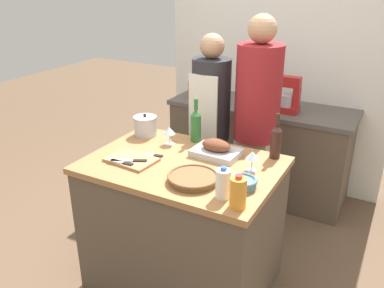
% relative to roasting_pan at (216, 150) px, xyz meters
% --- Properties ---
extents(ground_plane, '(12.00, 12.00, 0.00)m').
position_rel_roasting_pan_xyz_m(ground_plane, '(-0.14, -0.19, -0.98)').
color(ground_plane, brown).
extents(kitchen_island, '(1.21, 0.85, 0.93)m').
position_rel_roasting_pan_xyz_m(kitchen_island, '(-0.14, -0.19, -0.51)').
color(kitchen_island, brown).
rests_on(kitchen_island, ground_plane).
extents(back_counter, '(1.71, 0.60, 0.90)m').
position_rel_roasting_pan_xyz_m(back_counter, '(-0.14, 1.30, -0.53)').
color(back_counter, brown).
rests_on(back_counter, ground_plane).
extents(back_wall, '(2.21, 0.10, 2.55)m').
position_rel_roasting_pan_xyz_m(back_wall, '(-0.14, 1.65, 0.30)').
color(back_wall, silver).
rests_on(back_wall, ground_plane).
extents(roasting_pan, '(0.31, 0.23, 0.12)m').
position_rel_roasting_pan_xyz_m(roasting_pan, '(0.00, 0.00, 0.00)').
color(roasting_pan, '#BCBCC1').
rests_on(roasting_pan, kitchen_island).
extents(wicker_basket, '(0.30, 0.30, 0.05)m').
position_rel_roasting_pan_xyz_m(wicker_basket, '(0.04, -0.38, -0.02)').
color(wicker_basket, brown).
rests_on(wicker_basket, kitchen_island).
extents(cutting_board, '(0.33, 0.23, 0.02)m').
position_rel_roasting_pan_xyz_m(cutting_board, '(-0.44, -0.33, -0.04)').
color(cutting_board, '#AD7F51').
rests_on(cutting_board, kitchen_island).
extents(stock_pot, '(0.17, 0.17, 0.17)m').
position_rel_roasting_pan_xyz_m(stock_pot, '(-0.62, 0.09, 0.03)').
color(stock_pot, '#B7B7BC').
rests_on(stock_pot, kitchen_island).
extents(mixing_bowl, '(0.16, 0.16, 0.06)m').
position_rel_roasting_pan_xyz_m(mixing_bowl, '(0.31, -0.31, -0.01)').
color(mixing_bowl, slate).
rests_on(mixing_bowl, kitchen_island).
extents(juice_jug, '(0.09, 0.09, 0.18)m').
position_rel_roasting_pan_xyz_m(juice_jug, '(0.37, -0.51, 0.04)').
color(juice_jug, orange).
rests_on(juice_jug, kitchen_island).
extents(milk_jug, '(0.08, 0.08, 0.18)m').
position_rel_roasting_pan_xyz_m(milk_jug, '(0.26, -0.46, 0.04)').
color(milk_jug, white).
rests_on(milk_jug, kitchen_island).
extents(wine_bottle_green, '(0.07, 0.07, 0.31)m').
position_rel_roasting_pan_xyz_m(wine_bottle_green, '(-0.24, 0.16, 0.08)').
color(wine_bottle_green, '#28662D').
rests_on(wine_bottle_green, kitchen_island).
extents(wine_bottle_dark, '(0.07, 0.07, 0.30)m').
position_rel_roasting_pan_xyz_m(wine_bottle_dark, '(0.34, 0.16, 0.07)').
color(wine_bottle_dark, '#381E19').
rests_on(wine_bottle_dark, kitchen_island).
extents(wine_glass_left, '(0.08, 0.08, 0.13)m').
position_rel_roasting_pan_xyz_m(wine_glass_left, '(-0.37, 0.02, 0.05)').
color(wine_glass_left, silver).
rests_on(wine_glass_left, kitchen_island).
extents(wine_glass_right, '(0.08, 0.08, 0.13)m').
position_rel_roasting_pan_xyz_m(wine_glass_right, '(0.28, -0.09, 0.05)').
color(wine_glass_right, silver).
rests_on(wine_glass_right, kitchen_island).
extents(knife_chef, '(0.22, 0.13, 0.01)m').
position_rel_roasting_pan_xyz_m(knife_chef, '(-0.42, -0.36, -0.02)').
color(knife_chef, '#B7B7BC').
rests_on(knife_chef, cutting_board).
extents(knife_paring, '(0.16, 0.05, 0.01)m').
position_rel_roasting_pan_xyz_m(knife_paring, '(-0.37, -0.19, -0.04)').
color(knife_paring, '#B7B7BC').
rests_on(knife_paring, kitchen_island).
extents(knife_bread, '(0.18, 0.04, 0.01)m').
position_rel_roasting_pan_xyz_m(knife_bread, '(-0.46, -0.41, -0.02)').
color(knife_bread, '#B7B7BC').
rests_on(knife_bread, cutting_board).
extents(stand_mixer, '(0.18, 0.14, 0.32)m').
position_rel_roasting_pan_xyz_m(stand_mixer, '(0.13, 1.20, 0.05)').
color(stand_mixer, '#B22323').
rests_on(stand_mixer, back_counter).
extents(condiment_bottle_tall, '(0.05, 0.05, 0.19)m').
position_rel_roasting_pan_xyz_m(condiment_bottle_tall, '(-0.83, 1.17, 0.01)').
color(condiment_bottle_tall, maroon).
rests_on(condiment_bottle_tall, back_counter).
extents(condiment_bottle_short, '(0.05, 0.05, 0.16)m').
position_rel_roasting_pan_xyz_m(condiment_bottle_short, '(-0.24, 1.16, -0.01)').
color(condiment_bottle_short, '#234C28').
rests_on(condiment_bottle_short, back_counter).
extents(person_cook_aproned, '(0.31, 0.31, 1.63)m').
position_rel_roasting_pan_xyz_m(person_cook_aproned, '(-0.33, 0.59, -0.07)').
color(person_cook_aproned, beige).
rests_on(person_cook_aproned, ground_plane).
extents(person_cook_guest, '(0.34, 0.34, 1.78)m').
position_rel_roasting_pan_xyz_m(person_cook_guest, '(0.05, 0.60, 0.01)').
color(person_cook_guest, beige).
rests_on(person_cook_guest, ground_plane).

